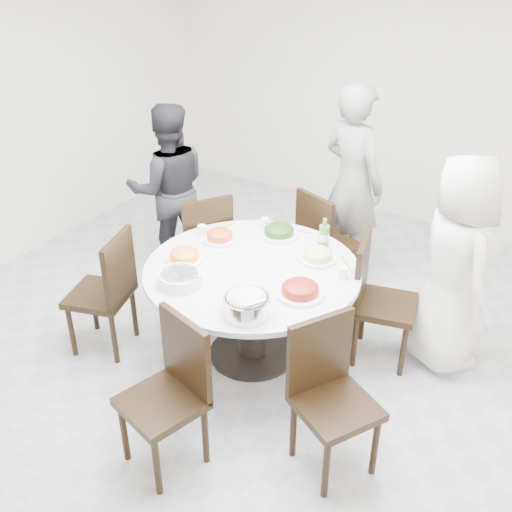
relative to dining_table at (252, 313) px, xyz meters
The scene contains 22 objects.
floor 0.49m from the dining_table, 22.53° to the right, with size 6.00×6.00×0.01m, color #AAAAAF.
wall_back 3.07m from the dining_table, 84.21° to the left, with size 6.00×0.01×2.80m, color white.
dining_table is the anchor object (origin of this frame).
chair_ne 0.95m from the dining_table, 30.69° to the left, with size 0.42×0.42×0.95m, color black.
chair_n 1.09m from the dining_table, 85.57° to the left, with size 0.42×0.42×0.95m, color black.
chair_nw 0.98m from the dining_table, 148.48° to the left, with size 0.42×0.42×0.95m, color black.
chair_sw 1.13m from the dining_table, 153.96° to the right, with size 0.42×0.42×0.95m, color black.
chair_s 1.13m from the dining_table, 85.13° to the right, with size 0.42×0.42×0.95m, color black.
chair_se 1.14m from the dining_table, 33.24° to the right, with size 0.42×0.42×0.95m, color black.
diner_right 1.44m from the dining_table, 30.61° to the left, with size 0.77×0.50×1.57m, color silver.
diner_middle 1.58m from the dining_table, 87.21° to the left, with size 0.63×0.41×1.73m, color black.
diner_left 1.58m from the dining_table, 150.83° to the left, with size 0.74×0.58×1.53m, color black.
dish_greens 0.66m from the dining_table, 98.75° to the left, with size 0.29×0.29×0.07m, color white.
dish_pale 0.62m from the dining_table, 44.25° to the left, with size 0.26×0.26×0.07m, color white.
dish_orange 0.62m from the dining_table, 153.82° to the left, with size 0.25×0.25×0.07m, color white.
dish_redbrown 0.62m from the dining_table, 16.64° to the right, with size 0.31×0.31×0.08m, color white.
dish_tofu 0.63m from the dining_table, 158.91° to the right, with size 0.26×0.26×0.07m, color white.
rice_bowl 0.71m from the dining_table, 61.30° to the right, with size 0.29×0.29×0.12m, color silver.
soup_bowl 0.67m from the dining_table, 124.04° to the right, with size 0.28×0.28×0.09m, color white.
beverage_bottle 0.76m from the dining_table, 58.08° to the left, with size 0.07×0.07×0.25m, color #3F7F32.
tea_cups 0.72m from the dining_table, 87.63° to the left, with size 0.07×0.07×0.08m, color white.
chopsticks 0.73m from the dining_table, 90.14° to the left, with size 0.24×0.04×0.01m, color tan, non-canonical shape.
Camera 1 is at (1.60, -2.87, 2.85)m, focal length 42.00 mm.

